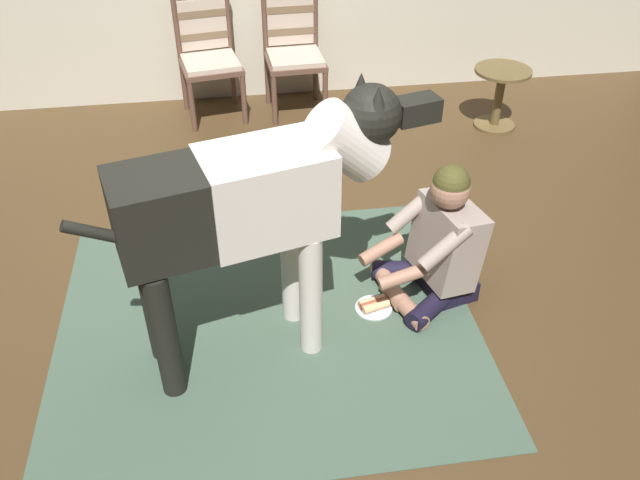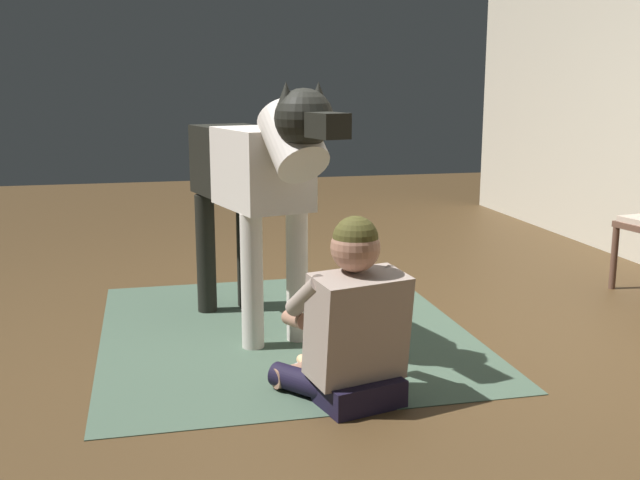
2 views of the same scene
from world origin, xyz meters
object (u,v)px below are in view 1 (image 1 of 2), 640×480
object	(u,v)px
dining_chair_left_of_pair	(208,50)
large_dog	(254,203)
round_side_table	(500,93)
person_sitting_on_floor	(438,245)
dining_chair_right_of_pair	(293,45)
hot_dog_on_plate	(374,305)

from	to	relation	value
dining_chair_left_of_pair	large_dog	size ratio (longest dim) A/B	0.58
dining_chair_left_of_pair	round_side_table	bearing A→B (deg)	-14.84
dining_chair_left_of_pair	large_dog	bearing A→B (deg)	-85.80
person_sitting_on_floor	large_dog	world-z (taller)	large_dog
dining_chair_left_of_pair	dining_chair_right_of_pair	xyz separation A→B (m)	(0.69, 0.00, 0.00)
person_sitting_on_floor	hot_dog_on_plate	bearing A→B (deg)	-165.41
dining_chair_left_of_pair	person_sitting_on_floor	size ratio (longest dim) A/B	1.20
dining_chair_left_of_pair	dining_chair_right_of_pair	size ratio (longest dim) A/B	1.00
person_sitting_on_floor	hot_dog_on_plate	distance (m)	0.48
dining_chair_right_of_pair	person_sitting_on_floor	size ratio (longest dim) A/B	1.20
person_sitting_on_floor	large_dog	bearing A→B (deg)	-165.41
person_sitting_on_floor	dining_chair_left_of_pair	bearing A→B (deg)	115.36
large_dog	hot_dog_on_plate	bearing A→B (deg)	14.59
large_dog	hot_dog_on_plate	size ratio (longest dim) A/B	8.14
dining_chair_right_of_pair	large_dog	xyz separation A→B (m)	(-0.49, -2.75, 0.33)
round_side_table	hot_dog_on_plate	bearing A→B (deg)	-125.70
large_dog	round_side_table	distance (m)	3.03
person_sitting_on_floor	round_side_table	distance (m)	2.18
dining_chair_right_of_pair	dining_chair_left_of_pair	bearing A→B (deg)	-179.91
hot_dog_on_plate	round_side_table	bearing A→B (deg)	54.30
dining_chair_right_of_pair	round_side_table	xyz separation A→B (m)	(1.57, -0.60, -0.25)
round_side_table	dining_chair_left_of_pair	bearing A→B (deg)	165.16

